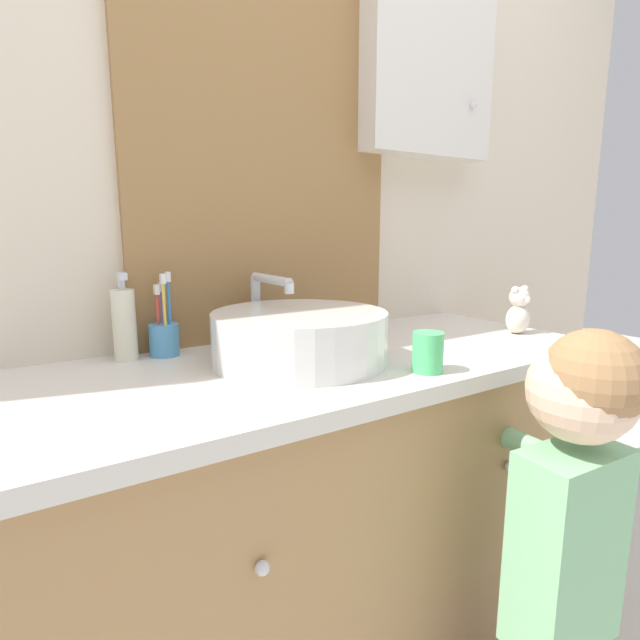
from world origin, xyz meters
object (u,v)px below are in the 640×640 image
(toothbrush_holder, at_px, (164,336))
(drinking_cup, at_px, (428,352))
(soap_dispenser, at_px, (124,324))
(child_figure, at_px, (569,522))
(sink_basin, at_px, (299,335))
(teddy_bear, at_px, (518,311))

(toothbrush_holder, bearing_deg, drinking_cup, -46.25)
(soap_dispenser, distance_m, child_figure, 0.98)
(sink_basin, xyz_separation_m, toothbrush_holder, (-0.23, 0.22, -0.01))
(toothbrush_holder, xyz_separation_m, soap_dispenser, (-0.08, 0.00, 0.04))
(sink_basin, bearing_deg, teddy_bear, -6.79)
(soap_dispenser, distance_m, drinking_cup, 0.66)
(sink_basin, height_order, toothbrush_holder, toothbrush_holder)
(toothbrush_holder, xyz_separation_m, drinking_cup, (0.41, -0.43, -0.01))
(child_figure, relative_size, teddy_bear, 7.24)
(soap_dispenser, relative_size, teddy_bear, 1.47)
(sink_basin, distance_m, drinking_cup, 0.28)
(child_figure, relative_size, drinking_cup, 11.70)
(teddy_bear, relative_size, drinking_cup, 1.62)
(sink_basin, distance_m, toothbrush_holder, 0.32)
(sink_basin, relative_size, soap_dispenser, 2.23)
(sink_basin, relative_size, drinking_cup, 5.28)
(soap_dispenser, xyz_separation_m, drinking_cup, (0.50, -0.44, -0.04))
(toothbrush_holder, bearing_deg, soap_dispenser, 176.70)
(toothbrush_holder, height_order, drinking_cup, toothbrush_holder)
(child_figure, xyz_separation_m, teddy_bear, (0.37, 0.40, 0.30))
(soap_dispenser, bearing_deg, child_figure, -48.61)
(child_figure, bearing_deg, teddy_bear, 46.88)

